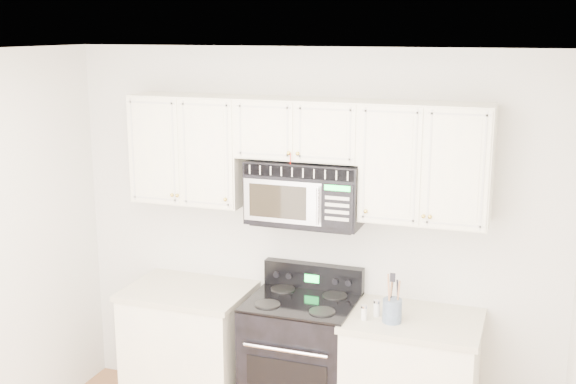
% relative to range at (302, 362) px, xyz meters
% --- Properties ---
extents(room, '(3.51, 3.51, 2.61)m').
position_rel_range_xyz_m(room, '(-0.05, -1.45, 0.82)').
color(room, '#9D6D3C').
rests_on(room, ground).
extents(base_cabinet_left, '(0.86, 0.65, 0.92)m').
position_rel_range_xyz_m(base_cabinet_left, '(-0.85, -0.01, -0.06)').
color(base_cabinet_left, white).
rests_on(base_cabinet_left, ground).
extents(range, '(0.71, 0.65, 1.11)m').
position_rel_range_xyz_m(range, '(0.00, 0.00, 0.00)').
color(range, black).
rests_on(range, ground).
extents(upper_cabinets, '(2.44, 0.37, 0.75)m').
position_rel_range_xyz_m(upper_cabinets, '(-0.05, 0.14, 1.45)').
color(upper_cabinets, white).
rests_on(upper_cabinets, ground).
extents(microwave, '(0.76, 0.43, 0.42)m').
position_rel_range_xyz_m(microwave, '(-0.01, 0.11, 1.18)').
color(microwave, black).
rests_on(microwave, ground).
extents(utensil_crock, '(0.12, 0.12, 0.32)m').
position_rel_range_xyz_m(utensil_crock, '(0.64, -0.13, 0.52)').
color(utensil_crock, slate).
rests_on(utensil_crock, base_cabinet_right).
extents(shaker_salt, '(0.04, 0.04, 0.10)m').
position_rel_range_xyz_m(shaker_salt, '(0.46, -0.15, 0.48)').
color(shaker_salt, silver).
rests_on(shaker_salt, base_cabinet_right).
extents(shaker_pepper, '(0.04, 0.04, 0.11)m').
position_rel_range_xyz_m(shaker_pepper, '(0.52, -0.07, 0.49)').
color(shaker_pepper, silver).
rests_on(shaker_pepper, base_cabinet_right).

